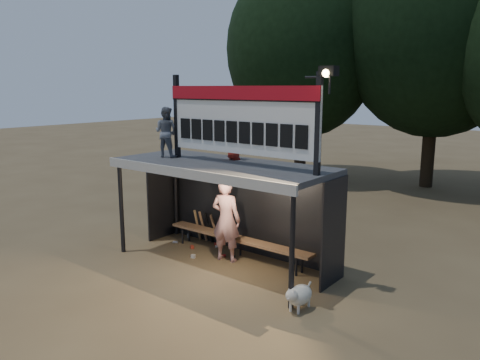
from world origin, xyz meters
name	(u,v)px	position (x,y,z in m)	size (l,w,h in m)	color
ground	(222,263)	(0.00, 0.00, 0.00)	(80.00, 80.00, 0.00)	brown
player	(226,220)	(-0.06, 0.22, 0.97)	(0.71, 0.47, 1.95)	white
child_a	(166,132)	(-1.59, -0.13, 2.91)	(0.57, 0.45, 1.18)	slate
child_b	(234,140)	(-0.09, 0.54, 2.76)	(0.43, 0.28, 0.88)	#A02318
dugout_shelter	(229,182)	(0.00, 0.24, 1.85)	(5.10, 2.08, 2.32)	#3B3B3D
scoreboard_assembly	(241,118)	(0.56, -0.01, 3.32)	(4.10, 0.27, 1.99)	black
bench	(237,239)	(0.00, 0.55, 0.43)	(4.00, 0.35, 0.48)	#996E48
tree_left	(303,49)	(-4.00, 10.00, 5.51)	(6.46, 6.46, 9.27)	black
tree_mid	(438,27)	(1.00, 11.50, 6.17)	(7.22, 7.22, 10.36)	black
dog	(299,295)	(2.55, -0.87, 0.28)	(0.36, 0.81, 0.49)	silver
bats	(206,227)	(-1.24, 0.82, 0.43)	(0.67, 0.35, 0.84)	#9A7548
litter	(201,246)	(-1.10, 0.46, 0.04)	(1.81, 1.16, 0.08)	#AF301E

